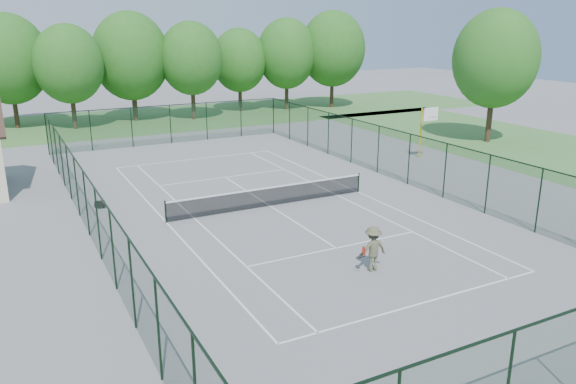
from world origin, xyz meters
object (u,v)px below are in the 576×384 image
basketball_goal (426,123)px  sports_bag_a (101,205)px  tennis_player (373,249)px  tennis_net (270,195)px

basketball_goal → sports_bag_a: (-21.98, -0.78, -2.39)m
sports_bag_a → tennis_player: tennis_player is taller
tennis_player → tennis_net: bearing=90.3°
basketball_goal → tennis_player: (-14.07, -13.43, -1.68)m
sports_bag_a → tennis_player: bearing=-49.7°
tennis_player → basketball_goal: bearing=43.7°
basketball_goal → sports_bag_a: basketball_goal is taller
sports_bag_a → basketball_goal: bearing=10.4°
basketball_goal → tennis_player: 19.53m
tennis_net → tennis_player: 8.91m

